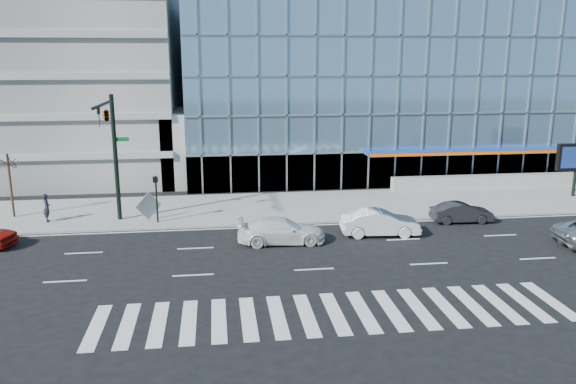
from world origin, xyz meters
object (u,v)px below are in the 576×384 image
dark_sedan (462,213)px  pedestrian (47,208)px  traffic_signal (109,129)px  tilted_panel (148,206)px  street_tree_near (8,162)px  white_suv (281,231)px  ped_signal_post (156,192)px  white_sedan (380,223)px

dark_sedan → pedestrian: (-26.32, 3.08, 0.42)m
traffic_signal → tilted_panel: bearing=29.8°
street_tree_near → white_suv: size_ratio=0.85×
ped_signal_post → white_suv: (7.35, -4.59, -1.42)m
ped_signal_post → dark_sedan: 19.52m
traffic_signal → pedestrian: traffic_signal is taller
street_tree_near → pedestrian: bearing=-30.2°
ped_signal_post → street_tree_near: 9.97m
white_suv → dark_sedan: size_ratio=1.28×
ped_signal_post → dark_sedan: size_ratio=0.77×
traffic_signal → street_tree_near: size_ratio=1.89×
ped_signal_post → pedestrian: 7.13m
ped_signal_post → white_suv: bearing=-32.0°
tilted_panel → dark_sedan: bearing=-42.1°
traffic_signal → street_tree_near: traffic_signal is taller
dark_sedan → pedestrian: size_ratio=2.14×
pedestrian → street_tree_near: bearing=42.8°
street_tree_near → pedestrian: size_ratio=2.32×
pedestrian → white_sedan: bearing=-120.9°
traffic_signal → white_sedan: 17.12m
tilted_panel → traffic_signal: bearing=175.4°
traffic_signal → pedestrian: size_ratio=4.38×
traffic_signal → white_sedan: (15.85, -3.58, -5.40)m
street_tree_near → white_sedan: bearing=-15.9°
white_suv → white_sedan: size_ratio=1.07×
pedestrian → traffic_signal: bearing=-125.0°
street_tree_near → dark_sedan: (28.85, -4.55, -3.14)m
street_tree_near → tilted_panel: street_tree_near is taller
traffic_signal → tilted_panel: (1.88, 1.08, -5.10)m
dark_sedan → tilted_panel: tilted_panel is taller
street_tree_near → white_suv: 18.56m
dark_sedan → white_suv: bearing=104.5°
dark_sedan → tilted_panel: (-19.97, 2.70, 0.42)m
pedestrian → tilted_panel: size_ratio=1.40×
white_suv → white_sedan: (6.00, 0.64, 0.04)m
ped_signal_post → tilted_panel: ped_signal_post is taller
tilted_panel → pedestrian: bearing=142.2°
ped_signal_post → white_suv: 8.79m
white_sedan → pedestrian: pedestrian is taller
white_sedan → tilted_panel: tilted_panel is taller
white_suv → white_sedan: bearing=-82.6°
street_tree_near → white_suv: (16.85, -7.15, -3.05)m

